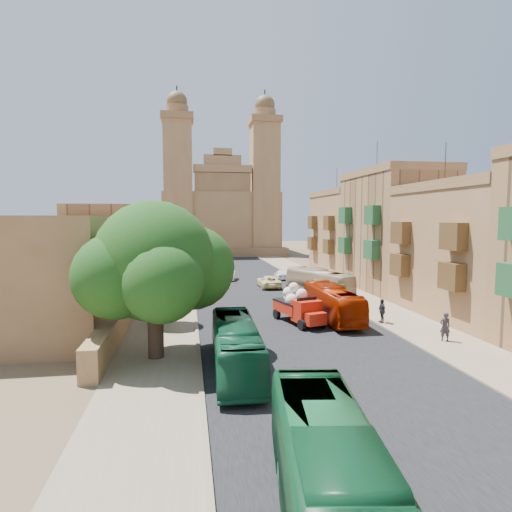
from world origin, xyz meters
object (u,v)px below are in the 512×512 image
object	(u,v)px
bus_cream_east	(319,281)
car_white_a	(230,275)
street_tree_c	(170,255)
olive_pickup	(328,291)
street_tree_d	(173,248)
red_truck	(299,306)
car_cream	(269,282)
pedestrian_a	(445,327)
car_dkblue	(213,268)
pedestrian_c	(382,311)
bus_red_east	(332,303)
car_blue_b	(214,258)
street_tree_a	(156,276)
street_tree_b	(165,265)
car_white_b	(281,274)
church	(221,213)
car_blue_a	(234,315)
bus_green_north	(236,346)
ficus_tree	(156,266)
bus_green_south	(333,487)

from	to	relation	value
bus_cream_east	car_white_a	size ratio (longest dim) A/B	2.55
street_tree_c	olive_pickup	size ratio (longest dim) A/B	1.12
street_tree_d	red_truck	size ratio (longest dim) A/B	0.93
car_cream	pedestrian_a	size ratio (longest dim) A/B	2.60
car_white_a	car_dkblue	bearing A→B (deg)	110.66
pedestrian_c	street_tree_d	bearing A→B (deg)	-152.62
bus_red_east	car_blue_b	distance (m)	50.15
olive_pickup	car_blue_b	xyz separation A→B (m)	(-9.10, 41.30, -0.34)
street_tree_a	olive_pickup	distance (m)	18.56
car_blue_b	street_tree_b	bearing A→B (deg)	-97.50
car_dkblue	olive_pickup	bearing A→B (deg)	-50.17
pedestrian_c	car_white_b	bearing A→B (deg)	-171.10
pedestrian_c	car_cream	bearing A→B (deg)	-160.36
church	pedestrian_c	xyz separation A→B (m)	(7.50, -68.77, -8.56)
street_tree_d	bus_cream_east	bearing A→B (deg)	-56.33
car_dkblue	car_blue_a	bearing A→B (deg)	-73.37
bus_green_north	bus_red_east	size ratio (longest dim) A/B	1.01
ficus_tree	pedestrian_a	xyz separation A→B (m)	(18.85, 0.41, -4.51)
olive_pickup	car_blue_a	size ratio (longest dim) A/B	1.29
car_dkblue	red_truck	bearing A→B (deg)	-64.96
street_tree_b	bus_cream_east	bearing A→B (deg)	-2.66
car_blue_a	car_white_a	world-z (taller)	car_white_a
bus_green_south	car_blue_b	size ratio (longest dim) A/B	3.24
street_tree_a	car_white_a	distance (m)	24.62
street_tree_b	car_blue_b	distance (m)	38.13
street_tree_a	car_white_b	world-z (taller)	street_tree_a
olive_pickup	pedestrian_a	size ratio (longest dim) A/B	2.32
car_white_b	bus_green_south	bearing A→B (deg)	83.22
car_cream	bus_green_north	bearing A→B (deg)	75.85
church	car_dkblue	distance (m)	35.54
bus_cream_east	pedestrian_c	world-z (taller)	bus_cream_east
car_cream	street_tree_a	bearing A→B (deg)	54.03
ficus_tree	bus_green_south	distance (m)	17.00
car_white_a	car_blue_a	bearing A→B (deg)	-84.35
olive_pickup	car_blue_a	bearing A→B (deg)	-142.12
olive_pickup	car_dkblue	distance (m)	26.49
street_tree_a	pedestrian_c	distance (m)	17.86
olive_pickup	red_truck	bearing A→B (deg)	-120.85
ficus_tree	olive_pickup	distance (m)	23.03
street_tree_d	car_white_b	xyz separation A→B (m)	(14.81, -13.21, -2.86)
bus_red_east	car_blue_b	xyz separation A→B (m)	(-6.60, 49.71, -0.82)
bus_red_east	car_cream	world-z (taller)	bus_red_east
street_tree_a	bus_red_east	xyz separation A→B (m)	(14.00, -0.41, -2.42)
red_truck	bus_red_east	distance (m)	3.13
street_tree_d	bus_red_east	xyz separation A→B (m)	(14.00, -36.41, -2.16)
bus_cream_east	car_white_a	world-z (taller)	bus_cream_east
bus_green_north	car_white_b	size ratio (longest dim) A/B	2.55
car_blue_a	car_blue_b	xyz separation A→B (m)	(1.39, 49.46, -0.06)
church	ficus_tree	world-z (taller)	church
street_tree_b	bus_green_south	distance (m)	36.15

